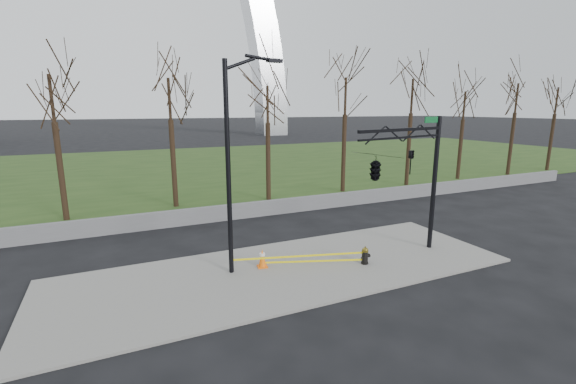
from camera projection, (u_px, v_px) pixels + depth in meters
name	position (u px, v px, depth m)	size (l,w,h in m)	color
ground	(287.00, 271.00, 15.29)	(500.00, 500.00, 0.00)	black
sidewalk	(287.00, 270.00, 15.28)	(18.00, 6.00, 0.10)	gray
grass_strip	(172.00, 167.00, 41.94)	(120.00, 40.00, 0.06)	#243E16
guardrail	(229.00, 212.00, 22.30)	(60.00, 0.30, 0.90)	#59595B
tree_row	(306.00, 132.00, 27.81)	(59.97, 4.00, 9.32)	black
fire_hydrant	(365.00, 256.00, 15.74)	(0.46, 0.30, 0.74)	black
traffic_cone	(262.00, 258.00, 15.40)	(0.45, 0.45, 0.75)	orange
street_light	(233.00, 153.00, 14.16)	(2.38, 0.51, 8.21)	black
traffic_signal_mast	(389.00, 166.00, 14.92)	(4.99, 2.54, 6.00)	black
caution_tape	(306.00, 258.00, 15.44)	(5.19, 1.48, 0.39)	yellow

